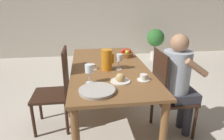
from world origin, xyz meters
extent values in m
plane|color=beige|center=(0.00, 0.00, 0.00)|extent=(20.00, 20.00, 0.00)
cube|color=beige|center=(0.00, 3.21, 1.30)|extent=(10.00, 0.06, 2.60)
cube|color=brown|center=(0.00, 0.00, 0.72)|extent=(0.89, 1.83, 0.03)
cylinder|color=brown|center=(0.39, -0.86, 0.35)|extent=(0.07, 0.07, 0.71)
cylinder|color=brown|center=(-0.39, 0.86, 0.35)|extent=(0.07, 0.07, 0.71)
cylinder|color=brown|center=(0.39, 0.86, 0.35)|extent=(0.07, 0.07, 0.71)
cylinder|color=#331E14|center=(0.89, -0.16, 0.21)|extent=(0.04, 0.04, 0.42)
cylinder|color=#331E14|center=(0.89, -0.53, 0.21)|extent=(0.04, 0.04, 0.42)
cylinder|color=#331E14|center=(0.52, -0.16, 0.21)|extent=(0.04, 0.04, 0.42)
cylinder|color=#331E14|center=(0.52, -0.53, 0.21)|extent=(0.04, 0.04, 0.42)
cube|color=#331E14|center=(0.71, -0.35, 0.43)|extent=(0.42, 0.42, 0.03)
cube|color=#331E14|center=(0.51, -0.35, 0.72)|extent=(0.03, 0.39, 0.54)
cylinder|color=#331E14|center=(-0.89, -0.25, 0.21)|extent=(0.04, 0.04, 0.42)
cylinder|color=#331E14|center=(-0.89, 0.12, 0.21)|extent=(0.04, 0.04, 0.42)
cylinder|color=#331E14|center=(-0.52, -0.25, 0.21)|extent=(0.04, 0.04, 0.42)
cylinder|color=#331E14|center=(-0.52, 0.12, 0.21)|extent=(0.04, 0.04, 0.42)
cube|color=#331E14|center=(-0.71, -0.07, 0.43)|extent=(0.42, 0.42, 0.03)
cube|color=#331E14|center=(-0.51, -0.07, 0.72)|extent=(0.03, 0.39, 0.54)
cylinder|color=#33333D|center=(0.85, -0.29, 0.22)|extent=(0.09, 0.09, 0.45)
cylinder|color=#33333D|center=(0.85, -0.45, 0.22)|extent=(0.09, 0.09, 0.45)
cube|color=#33333D|center=(0.78, -0.37, 0.49)|extent=(0.30, 0.34, 0.11)
cylinder|color=#9EA8B7|center=(0.69, -0.37, 0.77)|extent=(0.30, 0.30, 0.46)
sphere|color=#A37556|center=(0.69, -0.37, 1.08)|extent=(0.19, 0.19, 0.19)
cylinder|color=#A37556|center=(0.79, -0.58, 0.88)|extent=(0.25, 0.06, 0.20)
cylinder|color=orange|center=(-0.04, -0.12, 0.86)|extent=(0.12, 0.12, 0.24)
cube|color=orange|center=(0.03, -0.12, 0.87)|extent=(0.02, 0.02, 0.11)
cone|color=orange|center=(-0.09, -0.12, 0.95)|extent=(0.04, 0.04, 0.04)
cylinder|color=white|center=(0.10, -0.12, 0.74)|extent=(0.08, 0.08, 0.00)
cylinder|color=white|center=(0.10, -0.12, 0.79)|extent=(0.01, 0.01, 0.10)
cylinder|color=white|center=(0.10, -0.12, 0.88)|extent=(0.08, 0.08, 0.08)
cylinder|color=white|center=(-0.25, -0.47, 0.74)|extent=(0.08, 0.08, 0.00)
cylinder|color=white|center=(-0.25, -0.47, 0.80)|extent=(0.01, 0.01, 0.10)
cylinder|color=white|center=(-0.25, -0.47, 0.89)|extent=(0.08, 0.08, 0.08)
cylinder|color=gold|center=(-0.25, -0.47, 0.87)|extent=(0.07, 0.07, 0.04)
cylinder|color=silver|center=(0.29, -0.48, 0.74)|extent=(0.13, 0.13, 0.01)
cylinder|color=silver|center=(0.29, -0.48, 0.77)|extent=(0.08, 0.08, 0.05)
cube|color=silver|center=(0.34, -0.48, 0.78)|extent=(0.01, 0.01, 0.03)
cylinder|color=silver|center=(-0.21, -0.08, 0.74)|extent=(0.13, 0.13, 0.01)
cylinder|color=silver|center=(-0.21, -0.08, 0.77)|extent=(0.08, 0.08, 0.05)
cube|color=silver|center=(-0.17, -0.08, 0.78)|extent=(0.01, 0.01, 0.03)
cylinder|color=#B7B2A8|center=(-0.19, -0.69, 0.75)|extent=(0.32, 0.32, 0.02)
cylinder|color=#B7B2A8|center=(-0.19, -0.69, 0.76)|extent=(0.32, 0.32, 0.01)
cylinder|color=silver|center=(0.05, -0.49, 0.75)|extent=(0.20, 0.20, 0.01)
sphere|color=tan|center=(0.05, -0.49, 0.78)|extent=(0.09, 0.09, 0.09)
cylinder|color=brown|center=(0.29, 0.38, 0.77)|extent=(0.19, 0.19, 0.06)
sphere|color=red|center=(0.33, 0.37, 0.82)|extent=(0.06, 0.06, 0.06)
sphere|color=red|center=(0.30, 0.42, 0.82)|extent=(0.06, 0.06, 0.06)
sphere|color=red|center=(0.24, 0.39, 0.82)|extent=(0.06, 0.06, 0.06)
sphere|color=gold|center=(0.29, 0.34, 0.82)|extent=(0.06, 0.06, 0.06)
cylinder|color=beige|center=(1.50, 2.57, 0.10)|extent=(0.20, 0.20, 0.21)
cylinder|color=brown|center=(1.50, 2.57, 0.29)|extent=(0.04, 0.04, 0.18)
sphere|color=#2D6B2D|center=(1.50, 2.57, 0.57)|extent=(0.44, 0.44, 0.44)
camera|label=1|loc=(-0.27, -2.27, 1.52)|focal=32.00mm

